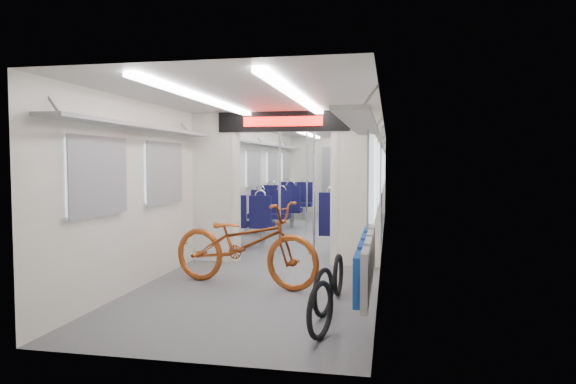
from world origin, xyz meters
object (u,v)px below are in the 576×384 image
object	(u,v)px
flip_bench	(366,260)
bike_hoop_b	(323,295)
bike_hoop_a	(320,313)
stanchion_far_right	(335,179)
bike_hoop_c	(338,277)
seat_bay_far_right	(363,202)
seat_bay_far_left	(289,201)
seat_bay_near_right	(354,215)
bicycle	(245,243)
stanchion_far_left	(307,180)
stanchion_near_left	(280,186)
seat_bay_near_left	(260,214)
stanchion_near_right	(314,186)

from	to	relation	value
flip_bench	bike_hoop_b	bearing A→B (deg)	-175.33
bike_hoop_a	stanchion_far_right	bearing A→B (deg)	95.04
bike_hoop_c	seat_bay_far_right	xyz separation A→B (m)	(-0.06, 7.14, 0.31)
bike_hoop_a	seat_bay_far_left	size ratio (longest dim) A/B	0.24
flip_bench	seat_bay_near_right	size ratio (longest dim) A/B	0.90
bicycle	stanchion_far_left	xyz separation A→B (m)	(-0.04, 5.19, 0.62)
stanchion_far_left	stanchion_far_right	world-z (taller)	same
bike_hoop_a	stanchion_far_left	world-z (taller)	stanchion_far_left
bike_hoop_b	bicycle	bearing A→B (deg)	135.39
stanchion_far_left	stanchion_near_left	bearing A→B (deg)	-89.67
bike_hoop_b	seat_bay_far_left	size ratio (longest dim) A/B	0.23
seat_bay_near_left	seat_bay_far_right	xyz separation A→B (m)	(1.87, 3.18, 0.01)
flip_bench	seat_bay_far_right	xyz separation A→B (m)	(-0.42, 7.95, -0.05)
stanchion_near_left	stanchion_far_right	xyz separation A→B (m)	(0.57, 3.34, 0.00)
bicycle	stanchion_near_right	bearing A→B (deg)	-1.73
bike_hoop_b	stanchion_near_right	xyz separation A→B (m)	(-0.57, 3.21, 0.93)
bicycle	stanchion_near_left	bearing A→B (deg)	14.13
bike_hoop_c	stanchion_far_left	bearing A→B (deg)	102.81
stanchion_far_right	flip_bench	bearing A→B (deg)	-81.35
seat_bay_near_left	seat_bay_far_left	world-z (taller)	seat_bay_far_left
stanchion_far_right	seat_bay_near_left	bearing A→B (deg)	-124.44
flip_bench	bike_hoop_b	world-z (taller)	flip_bench
bike_hoop_c	bicycle	bearing A→B (deg)	167.26
bike_hoop_a	seat_bay_near_left	distance (m)	5.80
seat_bay_far_right	flip_bench	bearing A→B (deg)	-86.98
bike_hoop_c	seat_bay_near_left	distance (m)	4.42
seat_bay_near_left	stanchion_far_right	xyz separation A→B (m)	(1.28, 1.87, 0.63)
seat_bay_near_right	seat_bay_far_right	bearing A→B (deg)	90.00
bike_hoop_a	stanchion_near_right	xyz separation A→B (m)	(-0.62, 3.87, 0.92)
bicycle	seat_bay_far_left	world-z (taller)	seat_bay_far_left
seat_bay_near_left	stanchion_far_left	bearing A→B (deg)	65.21
seat_bay_near_right	seat_bay_far_right	xyz separation A→B (m)	(0.00, 3.65, -0.05)
flip_bench	stanchion_near_left	xyz separation A→B (m)	(-1.58, 3.30, 0.57)
bike_hoop_a	bike_hoop_c	distance (m)	1.51
flip_bench	bike_hoop_b	xyz separation A→B (m)	(-0.42, -0.03, -0.36)
flip_bench	bicycle	bearing A→B (deg)	145.08
stanchion_far_left	flip_bench	bearing A→B (deg)	-75.72
stanchion_far_left	stanchion_far_right	size ratio (longest dim) A/B	1.00
stanchion_near_right	stanchion_far_left	distance (m)	3.15
bike_hoop_a	stanchion_far_left	bearing A→B (deg)	100.05
bike_hoop_c	stanchion_near_left	xyz separation A→B (m)	(-1.22, 2.48, 0.93)
stanchion_far_right	bike_hoop_b	bearing A→B (deg)	-84.94
bicycle	seat_bay_far_right	xyz separation A→B (m)	(1.13, 6.86, -0.00)
bicycle	bike_hoop_a	size ratio (longest dim) A/B	3.88
seat_bay_far_right	stanchion_far_left	size ratio (longest dim) A/B	0.86
seat_bay_near_right	stanchion_far_left	xyz separation A→B (m)	(-1.18, 1.97, 0.57)
bicycle	stanchion_near_left	world-z (taller)	stanchion_near_left
bicycle	seat_bay_near_right	distance (m)	3.41
bike_hoop_c	flip_bench	bearing A→B (deg)	-66.43
bike_hoop_a	seat_bay_near_right	distance (m)	5.01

